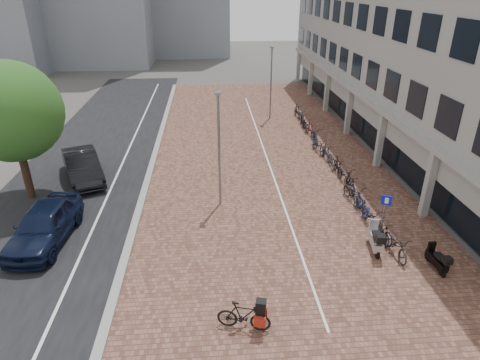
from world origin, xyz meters
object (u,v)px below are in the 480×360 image
scooter_front (376,238)px  scooter_mid (437,259)px  car_navy (44,225)px  hero_bike (244,315)px  car_dark (82,166)px  parking_sign (384,210)px

scooter_front → scooter_mid: bearing=-27.4°
car_navy → scooter_mid: (16.05, -3.23, -0.36)m
hero_bike → scooter_mid: (7.87, 2.51, -0.07)m
car_navy → car_dark: size_ratio=0.99×
car_navy → parking_sign: size_ratio=2.38×
scooter_mid → parking_sign: (-1.30, 2.40, 0.88)m
hero_bike → scooter_front: hero_bike is taller
car_dark → scooter_mid: bearing=-53.4°
car_navy → hero_bike: 10.00m
car_navy → parking_sign: (14.76, -0.82, 0.52)m
scooter_front → parking_sign: (0.64, 0.94, 0.78)m
car_navy → car_dark: bearing=95.3°
hero_bike → scooter_mid: size_ratio=1.31×
car_dark → parking_sign: (14.81, -7.16, 0.54)m
parking_sign → hero_bike: bearing=-119.0°
car_navy → parking_sign: parking_sign is taller
car_dark → scooter_front: car_dark is taller
car_dark → scooter_mid: 18.74m
car_navy → scooter_front: 14.23m
car_dark → scooter_front: (14.17, -8.10, -0.24)m
scooter_front → parking_sign: bearing=65.4°
car_navy → scooter_front: (14.12, -1.77, -0.26)m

